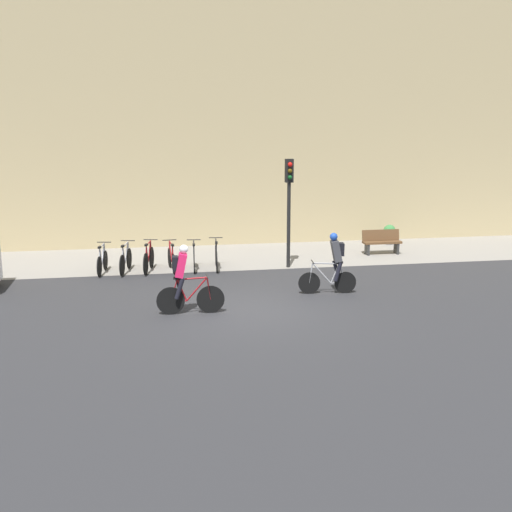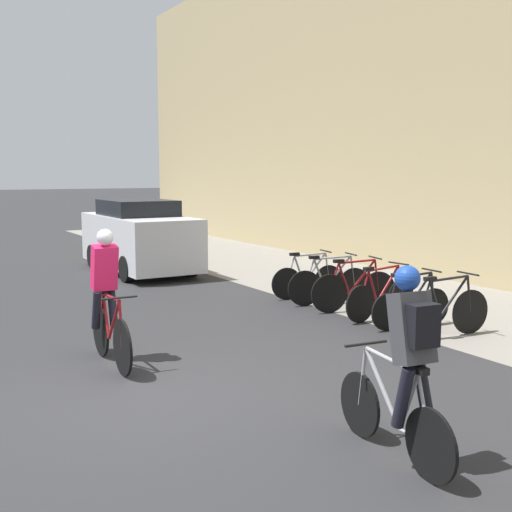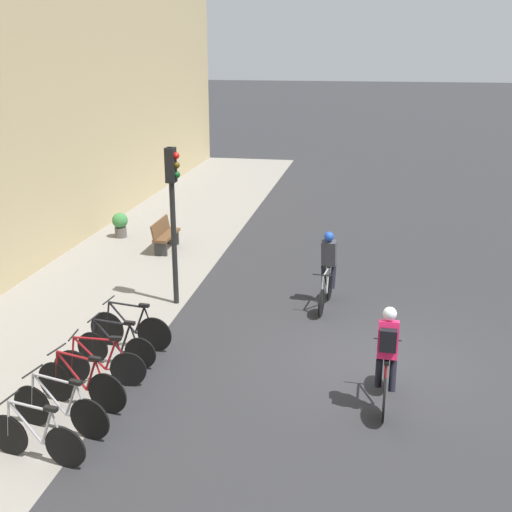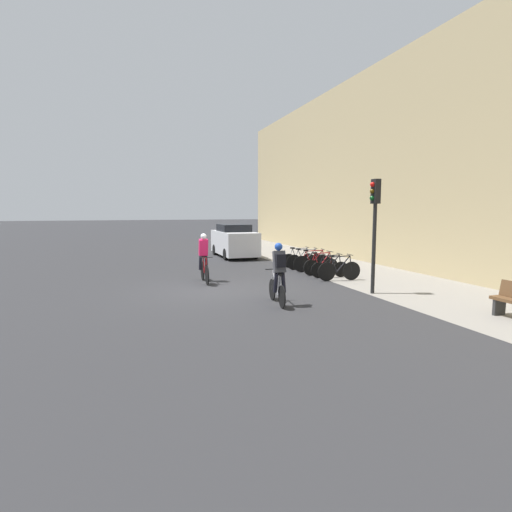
{
  "view_description": "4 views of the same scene",
  "coord_description": "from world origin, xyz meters",
  "px_view_note": "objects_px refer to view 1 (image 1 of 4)",
  "views": [
    {
      "loc": [
        -2.43,
        -15.76,
        4.86
      ],
      "look_at": [
        0.51,
        1.28,
        1.17
      ],
      "focal_mm": 45.0,
      "sensor_mm": 36.0,
      "label": 1
    },
    {
      "loc": [
        6.67,
        -2.51,
        2.52
      ],
      "look_at": [
        -1.19,
        2.09,
        1.34
      ],
      "focal_mm": 45.0,
      "sensor_mm": 36.0,
      "label": 2
    },
    {
      "loc": [
        -11.05,
        0.39,
        5.7
      ],
      "look_at": [
        1.14,
        2.64,
        1.62
      ],
      "focal_mm": 45.0,
      "sensor_mm": 36.0,
      "label": 3
    },
    {
      "loc": [
        12.93,
        -2.76,
        2.65
      ],
      "look_at": [
        -1.35,
        1.97,
        0.92
      ],
      "focal_mm": 28.0,
      "sensor_mm": 36.0,
      "label": 4
    }
  ],
  "objects_px": {
    "parked_bike_2": "(149,259)",
    "bench": "(382,242)",
    "parked_bike_5": "(216,257)",
    "parked_bike_1": "(126,260)",
    "parked_bike_0": "(102,261)",
    "cyclist_pink": "(184,278)",
    "cyclist_grey": "(334,261)",
    "parked_bike_4": "(194,258)",
    "potted_plant": "(389,233)",
    "traffic_light_pole": "(289,193)",
    "parked_bike_3": "(172,259)"
  },
  "relations": [
    {
      "from": "cyclist_grey",
      "to": "traffic_light_pole",
      "type": "xyz_separation_m",
      "value": [
        -0.55,
        3.43,
        1.55
      ]
    },
    {
      "from": "parked_bike_0",
      "to": "bench",
      "type": "relative_size",
      "value": 1.13
    },
    {
      "from": "parked_bike_0",
      "to": "potted_plant",
      "type": "distance_m",
      "value": 11.38
    },
    {
      "from": "bench",
      "to": "parked_bike_4",
      "type": "bearing_deg",
      "value": -169.09
    },
    {
      "from": "parked_bike_2",
      "to": "bench",
      "type": "height_order",
      "value": "parked_bike_2"
    },
    {
      "from": "bench",
      "to": "parked_bike_3",
      "type": "bearing_deg",
      "value": -170.11
    },
    {
      "from": "parked_bike_0",
      "to": "parked_bike_1",
      "type": "distance_m",
      "value": 0.74
    },
    {
      "from": "potted_plant",
      "to": "bench",
      "type": "bearing_deg",
      "value": -119.25
    },
    {
      "from": "cyclist_pink",
      "to": "cyclist_grey",
      "type": "height_order",
      "value": "cyclist_pink"
    },
    {
      "from": "bench",
      "to": "potted_plant",
      "type": "bearing_deg",
      "value": 60.75
    },
    {
      "from": "bench",
      "to": "potted_plant",
      "type": "height_order",
      "value": "bench"
    },
    {
      "from": "parked_bike_2",
      "to": "parked_bike_1",
      "type": "bearing_deg",
      "value": -179.92
    },
    {
      "from": "cyclist_grey",
      "to": "traffic_light_pole",
      "type": "relative_size",
      "value": 0.49
    },
    {
      "from": "parked_bike_3",
      "to": "bench",
      "type": "distance_m",
      "value": 7.85
    },
    {
      "from": "parked_bike_5",
      "to": "parked_bike_1",
      "type": "bearing_deg",
      "value": -179.98
    },
    {
      "from": "cyclist_grey",
      "to": "traffic_light_pole",
      "type": "distance_m",
      "value": 3.8
    },
    {
      "from": "parked_bike_4",
      "to": "traffic_light_pole",
      "type": "bearing_deg",
      "value": -3.48
    },
    {
      "from": "parked_bike_4",
      "to": "potted_plant",
      "type": "xyz_separation_m",
      "value": [
        7.99,
        3.13,
        0.05
      ]
    },
    {
      "from": "parked_bike_1",
      "to": "parked_bike_4",
      "type": "xyz_separation_m",
      "value": [
        2.21,
        -0.0,
        -0.02
      ]
    },
    {
      "from": "parked_bike_2",
      "to": "potted_plant",
      "type": "xyz_separation_m",
      "value": [
        9.47,
        3.12,
        0.02
      ]
    },
    {
      "from": "parked_bike_0",
      "to": "parked_bike_4",
      "type": "distance_m",
      "value": 2.95
    },
    {
      "from": "cyclist_pink",
      "to": "parked_bike_2",
      "type": "relative_size",
      "value": 1.06
    },
    {
      "from": "traffic_light_pole",
      "to": "bench",
      "type": "relative_size",
      "value": 2.55
    },
    {
      "from": "potted_plant",
      "to": "parked_bike_0",
      "type": "bearing_deg",
      "value": -164.06
    },
    {
      "from": "parked_bike_5",
      "to": "parked_bike_0",
      "type": "bearing_deg",
      "value": -180.0
    },
    {
      "from": "cyclist_pink",
      "to": "cyclist_grey",
      "type": "bearing_deg",
      "value": 16.45
    },
    {
      "from": "parked_bike_0",
      "to": "traffic_light_pole",
      "type": "distance_m",
      "value": 6.45
    },
    {
      "from": "parked_bike_1",
      "to": "parked_bike_0",
      "type": "bearing_deg",
      "value": 179.95
    },
    {
      "from": "parked_bike_3",
      "to": "parked_bike_2",
      "type": "bearing_deg",
      "value": 179.91
    },
    {
      "from": "cyclist_pink",
      "to": "bench",
      "type": "xyz_separation_m",
      "value": [
        7.61,
        6.24,
        -0.49
      ]
    },
    {
      "from": "cyclist_pink",
      "to": "traffic_light_pole",
      "type": "xyz_separation_m",
      "value": [
        3.76,
        4.7,
        1.55
      ]
    },
    {
      "from": "cyclist_pink",
      "to": "parked_bike_3",
      "type": "relative_size",
      "value": 1.09
    },
    {
      "from": "parked_bike_3",
      "to": "bench",
      "type": "height_order",
      "value": "parked_bike_3"
    },
    {
      "from": "cyclist_pink",
      "to": "traffic_light_pole",
      "type": "height_order",
      "value": "traffic_light_pole"
    },
    {
      "from": "parked_bike_4",
      "to": "parked_bike_5",
      "type": "height_order",
      "value": "parked_bike_5"
    },
    {
      "from": "parked_bike_1",
      "to": "bench",
      "type": "distance_m",
      "value": 9.3
    },
    {
      "from": "parked_bike_5",
      "to": "potted_plant",
      "type": "height_order",
      "value": "parked_bike_5"
    },
    {
      "from": "cyclist_grey",
      "to": "bench",
      "type": "relative_size",
      "value": 1.24
    },
    {
      "from": "traffic_light_pole",
      "to": "parked_bike_5",
      "type": "bearing_deg",
      "value": 175.44
    },
    {
      "from": "cyclist_pink",
      "to": "traffic_light_pole",
      "type": "bearing_deg",
      "value": 51.36
    },
    {
      "from": "cyclist_pink",
      "to": "parked_bike_0",
      "type": "xyz_separation_m",
      "value": [
        -2.33,
        4.89,
        -0.55
      ]
    },
    {
      "from": "parked_bike_5",
      "to": "traffic_light_pole",
      "type": "height_order",
      "value": "traffic_light_pole"
    },
    {
      "from": "parked_bike_3",
      "to": "parked_bike_4",
      "type": "height_order",
      "value": "parked_bike_3"
    },
    {
      "from": "bench",
      "to": "parked_bike_5",
      "type": "bearing_deg",
      "value": -167.85
    },
    {
      "from": "parked_bike_1",
      "to": "bench",
      "type": "height_order",
      "value": "parked_bike_1"
    },
    {
      "from": "parked_bike_5",
      "to": "traffic_light_pole",
      "type": "distance_m",
      "value": 3.19
    },
    {
      "from": "parked_bike_2",
      "to": "parked_bike_4",
      "type": "height_order",
      "value": "parked_bike_2"
    },
    {
      "from": "parked_bike_1",
      "to": "traffic_light_pole",
      "type": "xyz_separation_m",
      "value": [
        5.35,
        -0.19,
        2.09
      ]
    },
    {
      "from": "potted_plant",
      "to": "cyclist_pink",
      "type": "bearing_deg",
      "value": -137.04
    },
    {
      "from": "parked_bike_0",
      "to": "parked_bike_4",
      "type": "relative_size",
      "value": 1.01
    }
  ]
}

